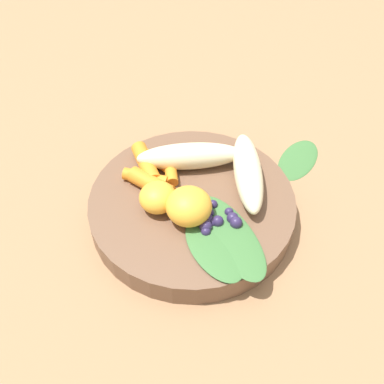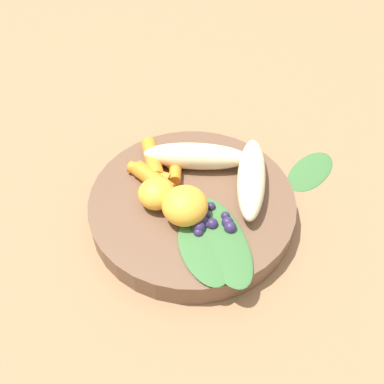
{
  "view_description": "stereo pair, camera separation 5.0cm",
  "coord_description": "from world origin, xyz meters",
  "px_view_note": "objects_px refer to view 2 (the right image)",
  "views": [
    {
      "loc": [
        -0.28,
        -0.18,
        0.41
      ],
      "look_at": [
        0.0,
        0.0,
        0.04
      ],
      "focal_mm": 40.64,
      "sensor_mm": 36.0,
      "label": 1
    },
    {
      "loc": [
        -0.25,
        -0.22,
        0.41
      ],
      "look_at": [
        0.0,
        0.0,
        0.04
      ],
      "focal_mm": 40.64,
      "sensor_mm": 36.0,
      "label": 2
    }
  ],
  "objects_px": {
    "bowl": "(192,206)",
    "banana_peeled_left": "(196,156)",
    "kale_leaf_stray": "(311,170)",
    "orange_segment_near": "(185,206)",
    "banana_peeled_right": "(251,178)"
  },
  "relations": [
    {
      "from": "banana_peeled_left",
      "to": "orange_segment_near",
      "type": "distance_m",
      "value": 0.08
    },
    {
      "from": "bowl",
      "to": "kale_leaf_stray",
      "type": "xyz_separation_m",
      "value": [
        0.16,
        -0.07,
        -0.01
      ]
    },
    {
      "from": "banana_peeled_left",
      "to": "banana_peeled_right",
      "type": "distance_m",
      "value": 0.07
    },
    {
      "from": "banana_peeled_right",
      "to": "kale_leaf_stray",
      "type": "height_order",
      "value": "banana_peeled_right"
    },
    {
      "from": "banana_peeled_left",
      "to": "kale_leaf_stray",
      "type": "bearing_deg",
      "value": -168.39
    },
    {
      "from": "orange_segment_near",
      "to": "kale_leaf_stray",
      "type": "bearing_deg",
      "value": -17.77
    },
    {
      "from": "bowl",
      "to": "kale_leaf_stray",
      "type": "height_order",
      "value": "bowl"
    },
    {
      "from": "banana_peeled_left",
      "to": "orange_segment_near",
      "type": "relative_size",
      "value": 2.53
    },
    {
      "from": "banana_peeled_left",
      "to": "kale_leaf_stray",
      "type": "distance_m",
      "value": 0.16
    },
    {
      "from": "bowl",
      "to": "banana_peeled_left",
      "type": "bearing_deg",
      "value": 35.12
    },
    {
      "from": "bowl",
      "to": "orange_segment_near",
      "type": "height_order",
      "value": "orange_segment_near"
    },
    {
      "from": "bowl",
      "to": "kale_leaf_stray",
      "type": "bearing_deg",
      "value": -24.36
    },
    {
      "from": "bowl",
      "to": "banana_peeled_left",
      "type": "distance_m",
      "value": 0.06
    },
    {
      "from": "bowl",
      "to": "kale_leaf_stray",
      "type": "relative_size",
      "value": 2.68
    },
    {
      "from": "banana_peeled_left",
      "to": "banana_peeled_right",
      "type": "xyz_separation_m",
      "value": [
        0.01,
        -0.07,
        0.0
      ]
    }
  ]
}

